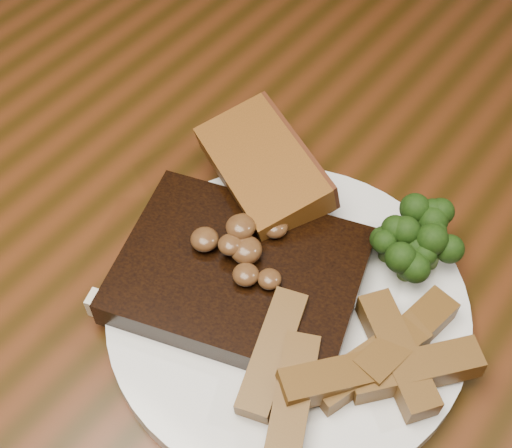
# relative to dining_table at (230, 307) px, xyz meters

# --- Properties ---
(dining_table) EXTENTS (1.60, 0.90, 0.75)m
(dining_table) POSITION_rel_dining_table_xyz_m (0.00, 0.00, 0.00)
(dining_table) COLOR #431F0D
(dining_table) RESTS_ON ground
(chair_far) EXTENTS (0.54, 0.54, 0.88)m
(chair_far) POSITION_rel_dining_table_xyz_m (-0.24, 0.62, -0.17)
(chair_far) COLOR black
(chair_far) RESTS_ON ground
(plate) EXTENTS (0.30, 0.30, 0.01)m
(plate) POSITION_rel_dining_table_xyz_m (0.07, -0.02, 0.10)
(plate) COLOR white
(plate) RESTS_ON dining_table
(steak) EXTENTS (0.20, 0.18, 0.03)m
(steak) POSITION_rel_dining_table_xyz_m (0.03, -0.03, 0.12)
(steak) COLOR black
(steak) RESTS_ON plate
(steak_bone) EXTENTS (0.14, 0.06, 0.02)m
(steak_bone) POSITION_rel_dining_table_xyz_m (0.03, -0.08, 0.11)
(steak_bone) COLOR beige
(steak_bone) RESTS_ON plate
(mushroom_pile) EXTENTS (0.06, 0.06, 0.03)m
(mushroom_pile) POSITION_rel_dining_table_xyz_m (0.03, -0.02, 0.14)
(mushroom_pile) COLOR #55371A
(mushroom_pile) RESTS_ON steak
(garlic_bread) EXTENTS (0.13, 0.11, 0.02)m
(garlic_bread) POSITION_rel_dining_table_xyz_m (-0.00, 0.05, 0.12)
(garlic_bread) COLOR brown
(garlic_bread) RESTS_ON plate
(potato_wedges) EXTENTS (0.11, 0.11, 0.02)m
(potato_wedges) POSITION_rel_dining_table_xyz_m (0.13, -0.03, 0.12)
(potato_wedges) COLOR brown
(potato_wedges) RESTS_ON plate
(broccoli_cluster) EXTENTS (0.07, 0.07, 0.04)m
(broccoli_cluster) POSITION_rel_dining_table_xyz_m (0.12, 0.06, 0.12)
(broccoli_cluster) COLOR #1A340B
(broccoli_cluster) RESTS_ON plate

